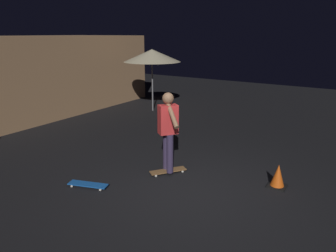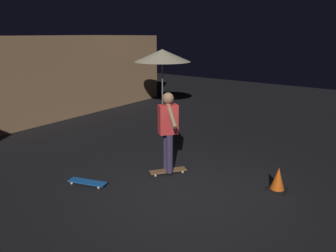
{
  "view_description": "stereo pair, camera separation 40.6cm",
  "coord_description": "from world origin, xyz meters",
  "px_view_note": "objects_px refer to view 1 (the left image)",
  "views": [
    {
      "loc": [
        -4.67,
        -2.56,
        2.87
      ],
      "look_at": [
        0.52,
        0.79,
        1.05
      ],
      "focal_mm": 33.81,
      "sensor_mm": 36.0,
      "label": 1
    },
    {
      "loc": [
        -4.44,
        -2.89,
        2.87
      ],
      "look_at": [
        0.52,
        0.79,
        1.05
      ],
      "focal_mm": 33.81,
      "sensor_mm": 36.0,
      "label": 2
    }
  ],
  "objects_px": {
    "skateboard_ridden": "(168,171)",
    "skateboard_spare": "(88,185)",
    "skater": "(168,127)",
    "patio_umbrella": "(152,56)",
    "traffic_cone": "(278,177)"
  },
  "relations": [
    {
      "from": "skateboard_ridden",
      "to": "skateboard_spare",
      "type": "distance_m",
      "value": 1.67
    },
    {
      "from": "skateboard_ridden",
      "to": "skater",
      "type": "xyz_separation_m",
      "value": [
        0.0,
        -0.0,
        0.98
      ]
    },
    {
      "from": "patio_umbrella",
      "to": "skater",
      "type": "height_order",
      "value": "patio_umbrella"
    },
    {
      "from": "skateboard_spare",
      "to": "skater",
      "type": "xyz_separation_m",
      "value": [
        1.37,
        -0.96,
        0.98
      ]
    },
    {
      "from": "patio_umbrella",
      "to": "skateboard_spare",
      "type": "height_order",
      "value": "patio_umbrella"
    },
    {
      "from": "skateboard_ridden",
      "to": "patio_umbrella",
      "type": "bearing_deg",
      "value": 38.72
    },
    {
      "from": "skateboard_spare",
      "to": "traffic_cone",
      "type": "relative_size",
      "value": 1.75
    },
    {
      "from": "skater",
      "to": "traffic_cone",
      "type": "relative_size",
      "value": 3.63
    },
    {
      "from": "skater",
      "to": "skateboard_ridden",
      "type": "bearing_deg",
      "value": 90.0
    },
    {
      "from": "skater",
      "to": "skateboard_spare",
      "type": "bearing_deg",
      "value": 145.08
    },
    {
      "from": "skateboard_ridden",
      "to": "skater",
      "type": "bearing_deg",
      "value": -90.0
    },
    {
      "from": "skateboard_ridden",
      "to": "skateboard_spare",
      "type": "bearing_deg",
      "value": 145.08
    },
    {
      "from": "patio_umbrella",
      "to": "skateboard_spare",
      "type": "relative_size",
      "value": 2.86
    },
    {
      "from": "skateboard_ridden",
      "to": "skater",
      "type": "height_order",
      "value": "skater"
    },
    {
      "from": "patio_umbrella",
      "to": "traffic_cone",
      "type": "relative_size",
      "value": 5.0
    }
  ]
}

